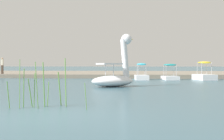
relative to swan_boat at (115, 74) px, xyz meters
name	(u,v)px	position (x,y,z in m)	size (l,w,h in m)	color
ground_plane	(42,116)	(-1.16, -11.17, -0.77)	(548.06, 548.06, 0.00)	#385966
shore_bank_far	(117,74)	(-1.16, 21.21, -0.57)	(135.30, 19.61, 0.40)	slate
swan_boat	(115,74)	(0.00, 0.00, 0.00)	(3.17, 2.78, 3.33)	white
pedal_boat_cyan	(142,75)	(1.81, 9.23, -0.36)	(1.35, 2.36, 1.52)	white
pedal_boat_teal	(170,75)	(4.43, 9.45, -0.34)	(1.58, 2.22, 1.47)	white
pedal_boat_yellow	(204,75)	(7.49, 9.31, -0.33)	(1.92, 2.59, 1.68)	white
person_on_path	(2,65)	(-13.16, 13.07, 0.54)	(0.23, 0.22, 1.76)	#47382D
reed_clump_foreground	(39,88)	(-1.77, -9.52, -0.17)	(2.75, 1.22, 1.58)	#568E38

